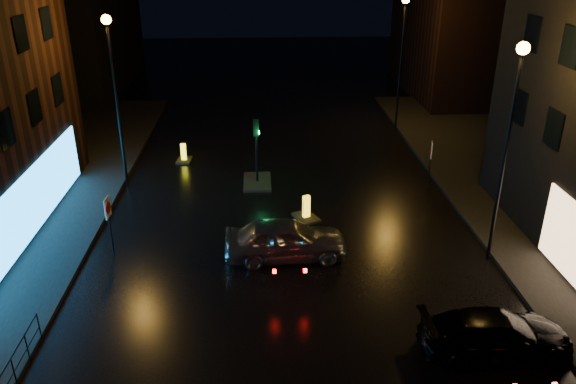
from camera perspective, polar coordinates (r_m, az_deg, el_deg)
The scene contains 13 objects.
ground at distance 17.03m, azimuth 1.27°, elevation -18.09°, with size 120.00×120.00×0.00m, color black.
building_far_left at distance 50.01m, azimuth -21.51°, elevation 17.70°, with size 8.00×16.00×14.00m, color black.
building_far_right at distance 47.62m, azimuth 17.41°, elevation 16.76°, with size 8.00×14.00×12.00m, color black.
street_lamp_lfar at distance 28.00m, azimuth -17.30°, elevation 11.10°, with size 0.44×0.44×8.37m.
street_lamp_rnear at distance 21.35m, azimuth 21.67°, elevation 6.53°, with size 0.44×0.44×8.37m.
street_lamp_rfar at distance 36.11m, azimuth 11.52°, elevation 14.50°, with size 0.44×0.44×8.37m.
traffic_signal at distance 28.70m, azimuth -3.16°, elevation 1.86°, with size 1.40×2.40×3.45m.
silver_hatchback at distance 21.90m, azimuth -0.24°, elevation -4.81°, with size 1.91×4.74×1.62m, color #A6AAAE.
dark_sedan at distance 18.46m, azimuth 20.39°, elevation -13.34°, with size 1.87×4.60×1.33m, color black.
bollard_near at distance 25.12m, azimuth 1.87°, elevation -2.21°, with size 1.31×1.51×1.12m.
bollard_far at distance 32.16m, azimuth -10.52°, elevation 3.48°, with size 0.87×1.23×1.03m.
road_sign_left at distance 22.73m, azimuth -17.79°, elevation -2.00°, with size 0.11×0.60×2.45m.
road_sign_right at distance 28.62m, azimuth 14.33°, elevation 3.80°, with size 0.20×0.57×2.38m.
Camera 1 is at (-1.02, -12.51, 11.51)m, focal length 35.00 mm.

